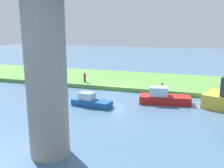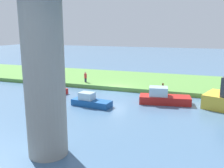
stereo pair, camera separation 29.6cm
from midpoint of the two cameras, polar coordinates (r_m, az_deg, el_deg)
The scene contains 8 objects.
ground_plane at distance 30.93m, azimuth 1.22°, elevation -1.61°, with size 160.00×160.00×0.00m, color #4C7093.
grassy_bank at distance 36.49m, azimuth 4.18°, elevation 0.91°, with size 80.00×12.00×0.50m, color #5B9342.
bridge_pylon at distance 14.81m, azimuth -14.59°, elevation 1.50°, with size 2.36×2.36×9.49m, color #9E998E.
person_on_bank at distance 33.78m, azimuth -5.80°, elevation 1.60°, with size 0.47×0.47×1.39m.
mooring_post at distance 30.25m, azimuth 11.75°, elevation -0.51°, with size 0.20×0.20×0.72m, color brown.
houseboat_blue at distance 24.96m, azimuth -4.58°, elevation -3.91°, with size 4.13×1.86×1.33m.
motorboat_red at distance 30.95m, azimuth -13.53°, elevation -1.03°, with size 4.25×2.26×1.35m.
pontoon_yellow at distance 26.22m, azimuth 11.88°, elevation -3.05°, with size 5.34×2.66×1.70m.
Camera 2 is at (-9.55, 28.47, 7.41)m, focal length 40.19 mm.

